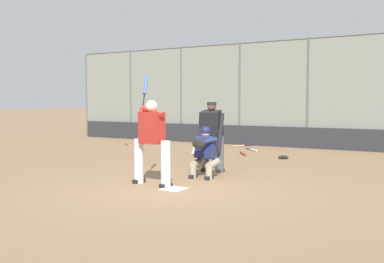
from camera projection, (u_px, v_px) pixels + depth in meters
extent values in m
plane|color=#846647|center=(174.00, 189.00, 8.66)|extent=(160.00, 160.00, 0.00)
cube|color=white|center=(174.00, 189.00, 8.66)|extent=(0.43, 0.43, 0.01)
cylinder|color=#515651|center=(308.00, 93.00, 16.22)|extent=(0.08, 0.08, 3.98)
cylinder|color=#515651|center=(240.00, 94.00, 17.58)|extent=(0.08, 0.08, 3.98)
cylinder|color=#515651|center=(181.00, 94.00, 18.95)|extent=(0.08, 0.08, 3.98)
cylinder|color=#515651|center=(131.00, 95.00, 20.31)|extent=(0.08, 0.08, 3.98)
cylinder|color=#515651|center=(87.00, 95.00, 21.68)|extent=(0.08, 0.08, 3.98)
cube|color=gray|center=(308.00, 93.00, 16.22)|extent=(21.56, 0.01, 3.98)
cylinder|color=#515651|center=(309.00, 38.00, 16.08)|extent=(21.56, 0.06, 0.06)
cube|color=#28282D|center=(306.00, 138.00, 16.24)|extent=(21.13, 0.18, 0.75)
cube|color=slate|center=(274.00, 140.00, 19.10)|extent=(15.09, 1.95, 0.12)
cube|color=slate|center=(270.00, 137.00, 18.61)|extent=(15.09, 0.55, 0.44)
cube|color=#B7BABC|center=(270.00, 131.00, 18.60)|extent=(15.09, 0.24, 0.08)
cube|color=slate|center=(274.00, 132.00, 19.07)|extent=(15.09, 0.55, 0.76)
cube|color=#B7BABC|center=(274.00, 122.00, 19.05)|extent=(15.09, 0.24, 0.08)
cube|color=slate|center=(279.00, 128.00, 19.54)|extent=(15.09, 0.55, 1.08)
cube|color=#B7BABC|center=(279.00, 115.00, 19.50)|extent=(15.09, 0.24, 0.08)
cylinder|color=silver|center=(166.00, 164.00, 8.78)|extent=(0.19, 0.19, 0.92)
cube|color=black|center=(166.00, 185.00, 8.81)|extent=(0.15, 0.29, 0.08)
cylinder|color=silver|center=(139.00, 161.00, 9.27)|extent=(0.19, 0.19, 0.92)
cube|color=black|center=(139.00, 181.00, 9.30)|extent=(0.15, 0.29, 0.08)
cube|color=maroon|center=(152.00, 128.00, 8.98)|extent=(0.54, 0.37, 0.63)
sphere|color=beige|center=(152.00, 106.00, 8.95)|extent=(0.23, 0.23, 0.23)
cylinder|color=maroon|center=(152.00, 112.00, 8.98)|extent=(0.64, 0.26, 0.24)
cylinder|color=maroon|center=(142.00, 111.00, 9.18)|extent=(0.11, 0.15, 0.17)
sphere|color=black|center=(143.00, 108.00, 9.19)|extent=(0.04, 0.04, 0.04)
cylinder|color=black|center=(144.00, 101.00, 9.27)|extent=(0.11, 0.20, 0.30)
cylinder|color=#334789|center=(146.00, 85.00, 9.47)|extent=(0.19, 0.31, 0.43)
cylinder|color=gray|center=(209.00, 173.00, 9.70)|extent=(0.15, 0.15, 0.29)
cylinder|color=gray|center=(213.00, 164.00, 9.86)|extent=(0.19, 0.45, 0.23)
cube|color=black|center=(209.00, 178.00, 9.71)|extent=(0.11, 0.26, 0.08)
cylinder|color=gray|center=(193.00, 171.00, 9.89)|extent=(0.15, 0.15, 0.29)
cylinder|color=gray|center=(197.00, 163.00, 10.04)|extent=(0.19, 0.45, 0.23)
cube|color=black|center=(193.00, 176.00, 9.89)|extent=(0.11, 0.26, 0.08)
cube|color=navy|center=(206.00, 148.00, 9.96)|extent=(0.44, 0.36, 0.53)
cube|color=#191E47|center=(203.00, 148.00, 9.84)|extent=(0.39, 0.14, 0.44)
sphere|color=beige|center=(206.00, 133.00, 9.94)|extent=(0.20, 0.20, 0.20)
sphere|color=#191E47|center=(206.00, 131.00, 9.94)|extent=(0.22, 0.22, 0.22)
cylinder|color=navy|center=(208.00, 141.00, 9.67)|extent=(0.26, 0.51, 0.15)
ellipsoid|color=black|center=(199.00, 144.00, 9.52)|extent=(0.30, 0.11, 0.24)
cylinder|color=beige|center=(196.00, 146.00, 10.08)|extent=(0.10, 0.30, 0.43)
cylinder|color=#4C4C51|center=(220.00, 154.00, 10.65)|extent=(0.18, 0.18, 0.86)
cube|color=black|center=(220.00, 171.00, 10.68)|extent=(0.11, 0.28, 0.08)
cylinder|color=#4C4C51|center=(206.00, 153.00, 10.86)|extent=(0.18, 0.18, 0.86)
cube|color=black|center=(206.00, 169.00, 10.88)|extent=(0.11, 0.28, 0.08)
cube|color=black|center=(212.00, 124.00, 10.66)|extent=(0.47, 0.41, 0.66)
sphere|color=brown|center=(212.00, 106.00, 10.63)|extent=(0.22, 0.22, 0.22)
cylinder|color=black|center=(212.00, 104.00, 10.62)|extent=(0.23, 0.23, 0.08)
cylinder|color=black|center=(220.00, 132.00, 10.48)|extent=(0.15, 0.24, 0.91)
cylinder|color=black|center=(201.00, 132.00, 10.75)|extent=(0.15, 0.24, 0.91)
sphere|color=black|center=(252.00, 145.00, 16.97)|extent=(0.04, 0.04, 0.04)
cylinder|color=black|center=(248.00, 145.00, 16.90)|extent=(0.23, 0.32, 0.03)
cylinder|color=tan|center=(238.00, 146.00, 16.71)|extent=(0.34, 0.45, 0.07)
sphere|color=black|center=(241.00, 152.00, 14.63)|extent=(0.04, 0.04, 0.04)
cylinder|color=black|center=(242.00, 153.00, 14.47)|extent=(0.22, 0.28, 0.03)
cylinder|color=maroon|center=(244.00, 154.00, 14.08)|extent=(0.32, 0.41, 0.07)
sphere|color=black|center=(126.00, 144.00, 17.52)|extent=(0.04, 0.04, 0.04)
cylinder|color=black|center=(127.00, 144.00, 17.37)|extent=(0.28, 0.23, 0.03)
cylinder|color=tan|center=(129.00, 145.00, 16.99)|extent=(0.41, 0.34, 0.07)
sphere|color=black|center=(247.00, 148.00, 15.85)|extent=(0.04, 0.04, 0.04)
cylinder|color=black|center=(249.00, 149.00, 15.69)|extent=(0.27, 0.25, 0.03)
cylinder|color=#B7BCC1|center=(254.00, 150.00, 15.30)|extent=(0.40, 0.37, 0.07)
ellipsoid|color=black|center=(284.00, 157.00, 13.19)|extent=(0.29, 0.19, 0.10)
ellipsoid|color=black|center=(280.00, 157.00, 13.16)|extent=(0.10, 0.08, 0.08)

